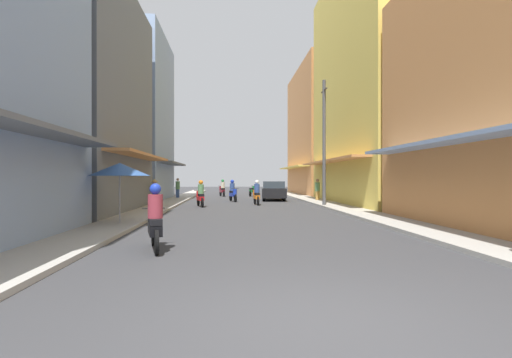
{
  "coord_description": "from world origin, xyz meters",
  "views": [
    {
      "loc": [
        -1.06,
        -4.3,
        1.7
      ],
      "look_at": [
        0.43,
        17.19,
        1.64
      ],
      "focal_mm": 26.4,
      "sensor_mm": 36.0,
      "label": 1
    }
  ],
  "objects_px": {
    "utility_pole": "(324,142)",
    "motorbike_orange": "(256,194)",
    "parked_car": "(274,191)",
    "pedestrian_far": "(155,191)",
    "pedestrian_crossing": "(318,190)",
    "motorbike_black": "(155,220)",
    "motorbike_green": "(252,191)",
    "motorbike_red": "(200,195)",
    "motorbike_blue": "(233,192)",
    "motorbike_maroon": "(222,189)",
    "vendor_umbrella": "(120,169)",
    "pedestrian_foreground": "(178,189)"
  },
  "relations": [
    {
      "from": "utility_pole",
      "to": "motorbike_orange",
      "type": "bearing_deg",
      "value": 152.52
    },
    {
      "from": "parked_car",
      "to": "utility_pole",
      "type": "height_order",
      "value": "utility_pole"
    },
    {
      "from": "pedestrian_far",
      "to": "utility_pole",
      "type": "bearing_deg",
      "value": -7.05
    },
    {
      "from": "pedestrian_crossing",
      "to": "motorbike_black",
      "type": "bearing_deg",
      "value": -114.47
    },
    {
      "from": "pedestrian_far",
      "to": "motorbike_green",
      "type": "bearing_deg",
      "value": 61.3
    },
    {
      "from": "motorbike_red",
      "to": "motorbike_blue",
      "type": "height_order",
      "value": "same"
    },
    {
      "from": "motorbike_orange",
      "to": "pedestrian_crossing",
      "type": "bearing_deg",
      "value": 32.23
    },
    {
      "from": "motorbike_orange",
      "to": "parked_car",
      "type": "xyz_separation_m",
      "value": [
        1.64,
        4.76,
        0.04
      ]
    },
    {
      "from": "motorbike_red",
      "to": "motorbike_green",
      "type": "distance_m",
      "value": 13.33
    },
    {
      "from": "motorbike_blue",
      "to": "motorbike_maroon",
      "type": "bearing_deg",
      "value": 96.76
    },
    {
      "from": "motorbike_orange",
      "to": "motorbike_green",
      "type": "height_order",
      "value": "motorbike_orange"
    },
    {
      "from": "motorbike_green",
      "to": "vendor_umbrella",
      "type": "distance_m",
      "value": 22.51
    },
    {
      "from": "motorbike_red",
      "to": "motorbike_black",
      "type": "xyz_separation_m",
      "value": [
        -0.01,
        -13.39,
        0.0
      ]
    },
    {
      "from": "vendor_umbrella",
      "to": "utility_pole",
      "type": "distance_m",
      "value": 12.66
    },
    {
      "from": "parked_car",
      "to": "pedestrian_far",
      "type": "bearing_deg",
      "value": -144.95
    },
    {
      "from": "motorbike_orange",
      "to": "pedestrian_crossing",
      "type": "xyz_separation_m",
      "value": [
        4.62,
        2.91,
        0.12
      ]
    },
    {
      "from": "motorbike_red",
      "to": "vendor_umbrella",
      "type": "relative_size",
      "value": 0.79
    },
    {
      "from": "parked_car",
      "to": "pedestrian_crossing",
      "type": "xyz_separation_m",
      "value": [
        2.97,
        -1.85,
        0.08
      ]
    },
    {
      "from": "motorbike_orange",
      "to": "utility_pole",
      "type": "height_order",
      "value": "utility_pole"
    },
    {
      "from": "pedestrian_foreground",
      "to": "utility_pole",
      "type": "bearing_deg",
      "value": -42.85
    },
    {
      "from": "motorbike_red",
      "to": "motorbike_blue",
      "type": "relative_size",
      "value": 1.0
    },
    {
      "from": "vendor_umbrella",
      "to": "motorbike_blue",
      "type": "bearing_deg",
      "value": 73.38
    },
    {
      "from": "motorbike_green",
      "to": "parked_car",
      "type": "distance_m",
      "value": 6.71
    },
    {
      "from": "motorbike_maroon",
      "to": "parked_car",
      "type": "xyz_separation_m",
      "value": [
        4.04,
        -6.34,
        0.04
      ]
    },
    {
      "from": "pedestrian_foreground",
      "to": "pedestrian_far",
      "type": "height_order",
      "value": "pedestrian_foreground"
    },
    {
      "from": "motorbike_red",
      "to": "utility_pole",
      "type": "relative_size",
      "value": 0.24
    },
    {
      "from": "pedestrian_crossing",
      "to": "pedestrian_far",
      "type": "bearing_deg",
      "value": -161.3
    },
    {
      "from": "motorbike_black",
      "to": "motorbike_green",
      "type": "distance_m",
      "value": 26.44
    },
    {
      "from": "pedestrian_crossing",
      "to": "utility_pole",
      "type": "xyz_separation_m",
      "value": [
        -0.77,
        -4.92,
        2.99
      ]
    },
    {
      "from": "motorbike_blue",
      "to": "motorbike_green",
      "type": "bearing_deg",
      "value": 76.81
    },
    {
      "from": "parked_car",
      "to": "motorbike_maroon",
      "type": "bearing_deg",
      "value": 122.5
    },
    {
      "from": "pedestrian_far",
      "to": "motorbike_maroon",
      "type": "bearing_deg",
      "value": 72.11
    },
    {
      "from": "pedestrian_crossing",
      "to": "pedestrian_foreground",
      "type": "height_order",
      "value": "pedestrian_foreground"
    },
    {
      "from": "motorbike_maroon",
      "to": "motorbike_orange",
      "type": "bearing_deg",
      "value": -77.83
    },
    {
      "from": "vendor_umbrella",
      "to": "pedestrian_far",
      "type": "bearing_deg",
      "value": 94.09
    },
    {
      "from": "motorbike_green",
      "to": "pedestrian_crossing",
      "type": "relative_size",
      "value": 1.05
    },
    {
      "from": "motorbike_maroon",
      "to": "pedestrian_far",
      "type": "xyz_separation_m",
      "value": [
        -3.83,
        -11.85,
        0.22
      ]
    },
    {
      "from": "vendor_umbrella",
      "to": "motorbike_orange",
      "type": "bearing_deg",
      "value": 61.75
    },
    {
      "from": "motorbike_black",
      "to": "utility_pole",
      "type": "height_order",
      "value": "utility_pole"
    },
    {
      "from": "motorbike_black",
      "to": "parked_car",
      "type": "height_order",
      "value": "motorbike_black"
    },
    {
      "from": "motorbike_maroon",
      "to": "motorbike_blue",
      "type": "bearing_deg",
      "value": -83.24
    },
    {
      "from": "motorbike_maroon",
      "to": "motorbike_red",
      "type": "bearing_deg",
      "value": -94.73
    },
    {
      "from": "parked_car",
      "to": "utility_pole",
      "type": "xyz_separation_m",
      "value": [
        2.21,
        -6.76,
        3.07
      ]
    },
    {
      "from": "pedestrian_crossing",
      "to": "pedestrian_far",
      "type": "xyz_separation_m",
      "value": [
        -10.84,
        -3.67,
        0.1
      ]
    },
    {
      "from": "vendor_umbrella",
      "to": "utility_pole",
      "type": "height_order",
      "value": "utility_pole"
    },
    {
      "from": "motorbike_blue",
      "to": "pedestrian_crossing",
      "type": "bearing_deg",
      "value": -3.83
    },
    {
      "from": "utility_pole",
      "to": "motorbike_red",
      "type": "bearing_deg",
      "value": 175.32
    },
    {
      "from": "motorbike_red",
      "to": "motorbike_orange",
      "type": "bearing_deg",
      "value": 22.32
    },
    {
      "from": "motorbike_black",
      "to": "pedestrian_crossing",
      "type": "distance_m",
      "value": 19.46
    },
    {
      "from": "parked_car",
      "to": "vendor_umbrella",
      "type": "relative_size",
      "value": 1.89
    }
  ]
}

